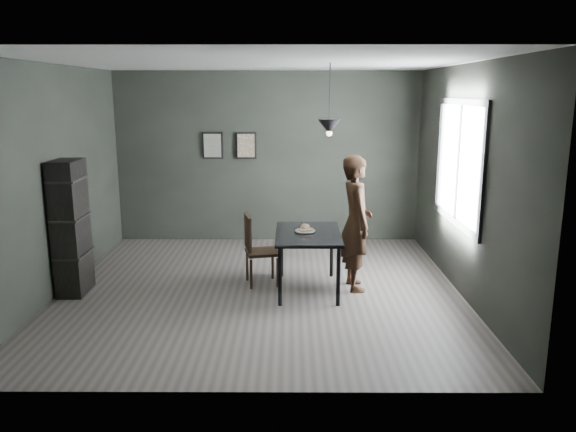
{
  "coord_description": "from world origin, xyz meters",
  "views": [
    {
      "loc": [
        0.38,
        -6.77,
        2.46
      ],
      "look_at": [
        0.35,
        0.05,
        0.95
      ],
      "focal_mm": 35.0,
      "sensor_mm": 36.0,
      "label": 1
    }
  ],
  "objects_px": {
    "cafe_table": "(308,239)",
    "wood_chair": "(256,245)",
    "woman": "(356,223)",
    "pendant_lamp": "(329,127)",
    "white_plate": "(305,231)",
    "shelf_unit": "(71,228)"
  },
  "relations": [
    {
      "from": "shelf_unit",
      "to": "pendant_lamp",
      "type": "bearing_deg",
      "value": 2.21
    },
    {
      "from": "white_plate",
      "to": "pendant_lamp",
      "type": "bearing_deg",
      "value": 11.75
    },
    {
      "from": "white_plate",
      "to": "shelf_unit",
      "type": "relative_size",
      "value": 0.14
    },
    {
      "from": "pendant_lamp",
      "to": "cafe_table",
      "type": "bearing_deg",
      "value": -158.2
    },
    {
      "from": "wood_chair",
      "to": "woman",
      "type": "bearing_deg",
      "value": -18.6
    },
    {
      "from": "white_plate",
      "to": "wood_chair",
      "type": "distance_m",
      "value": 0.7
    },
    {
      "from": "cafe_table",
      "to": "white_plate",
      "type": "bearing_deg",
      "value": 130.13
    },
    {
      "from": "cafe_table",
      "to": "wood_chair",
      "type": "bearing_deg",
      "value": 162.33
    },
    {
      "from": "wood_chair",
      "to": "shelf_unit",
      "type": "distance_m",
      "value": 2.29
    },
    {
      "from": "woman",
      "to": "wood_chair",
      "type": "xyz_separation_m",
      "value": [
        -1.27,
        0.13,
        -0.33
      ]
    },
    {
      "from": "pendant_lamp",
      "to": "shelf_unit",
      "type": "bearing_deg",
      "value": -176.5
    },
    {
      "from": "pendant_lamp",
      "to": "white_plate",
      "type": "bearing_deg",
      "value": -168.25
    },
    {
      "from": "white_plate",
      "to": "pendant_lamp",
      "type": "height_order",
      "value": "pendant_lamp"
    },
    {
      "from": "white_plate",
      "to": "shelf_unit",
      "type": "xyz_separation_m",
      "value": [
        -2.89,
        -0.13,
        0.08
      ]
    },
    {
      "from": "cafe_table",
      "to": "woman",
      "type": "xyz_separation_m",
      "value": [
        0.6,
        0.08,
        0.18
      ]
    },
    {
      "from": "woman",
      "to": "shelf_unit",
      "type": "height_order",
      "value": "woman"
    },
    {
      "from": "woman",
      "to": "pendant_lamp",
      "type": "height_order",
      "value": "pendant_lamp"
    },
    {
      "from": "woman",
      "to": "pendant_lamp",
      "type": "distance_m",
      "value": 1.25
    },
    {
      "from": "shelf_unit",
      "to": "white_plate",
      "type": "bearing_deg",
      "value": 1.39
    },
    {
      "from": "shelf_unit",
      "to": "woman",
      "type": "bearing_deg",
      "value": 1.53
    },
    {
      "from": "cafe_table",
      "to": "shelf_unit",
      "type": "bearing_deg",
      "value": -178.15
    },
    {
      "from": "white_plate",
      "to": "woman",
      "type": "height_order",
      "value": "woman"
    }
  ]
}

